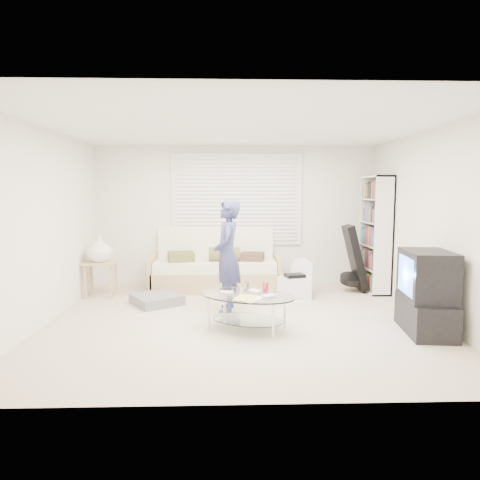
{
  "coord_description": "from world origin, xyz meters",
  "views": [
    {
      "loc": [
        -0.18,
        -5.48,
        1.68
      ],
      "look_at": [
        -0.0,
        0.3,
        1.03
      ],
      "focal_mm": 32.0,
      "sensor_mm": 36.0,
      "label": 1
    }
  ],
  "objects_px": {
    "tv_unit": "(426,293)",
    "coffee_table": "(248,301)",
    "bookshelf": "(375,234)",
    "futon_sofa": "(216,269)"
  },
  "relations": [
    {
      "from": "tv_unit",
      "to": "coffee_table",
      "type": "xyz_separation_m",
      "value": [
        -2.13,
        0.17,
        -0.13
      ]
    },
    {
      "from": "bookshelf",
      "to": "coffee_table",
      "type": "bearing_deg",
      "value": -138.17
    },
    {
      "from": "bookshelf",
      "to": "tv_unit",
      "type": "xyz_separation_m",
      "value": [
        -0.13,
        -2.18,
        -0.5
      ]
    },
    {
      "from": "coffee_table",
      "to": "tv_unit",
      "type": "bearing_deg",
      "value": -4.5
    },
    {
      "from": "bookshelf",
      "to": "tv_unit",
      "type": "distance_m",
      "value": 2.24
    },
    {
      "from": "futon_sofa",
      "to": "coffee_table",
      "type": "height_order",
      "value": "futon_sofa"
    },
    {
      "from": "bookshelf",
      "to": "coffee_table",
      "type": "height_order",
      "value": "bookshelf"
    },
    {
      "from": "coffee_table",
      "to": "bookshelf",
      "type": "bearing_deg",
      "value": 41.83
    },
    {
      "from": "bookshelf",
      "to": "tv_unit",
      "type": "bearing_deg",
      "value": -93.28
    },
    {
      "from": "futon_sofa",
      "to": "bookshelf",
      "type": "bearing_deg",
      "value": -5.14
    }
  ]
}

